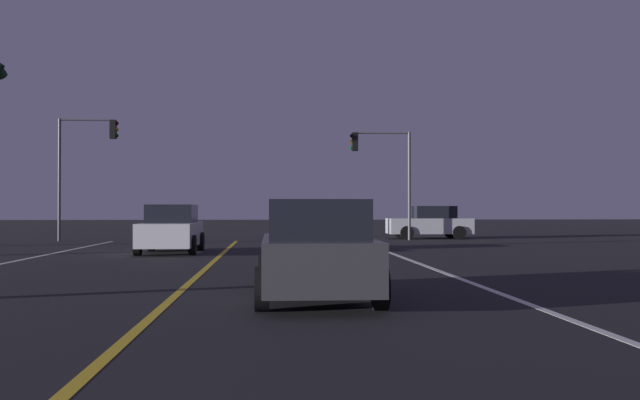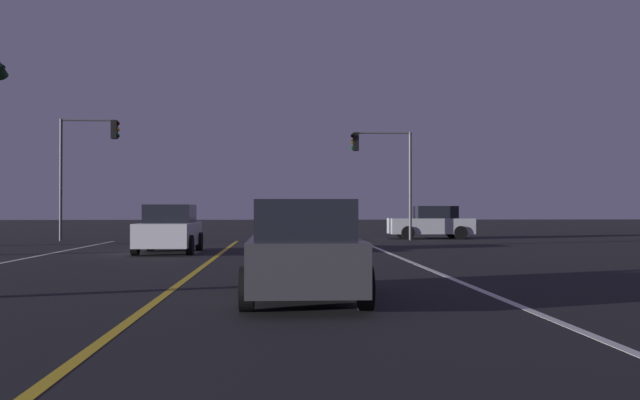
% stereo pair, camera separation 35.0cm
% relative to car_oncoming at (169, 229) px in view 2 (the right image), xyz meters
% --- Properties ---
extents(lane_edge_right, '(0.16, 39.11, 0.01)m').
position_rel_car_oncoming_xyz_m(lane_edge_right, '(7.70, -10.53, -0.82)').
color(lane_edge_right, silver).
rests_on(lane_edge_right, ground).
extents(lane_center_divider, '(0.16, 39.11, 0.01)m').
position_rel_car_oncoming_xyz_m(lane_center_divider, '(1.83, -10.53, -0.82)').
color(lane_center_divider, gold).
rests_on(lane_center_divider, ground).
extents(car_oncoming, '(2.02, 4.30, 1.70)m').
position_rel_car_oncoming_xyz_m(car_oncoming, '(0.00, 0.00, 0.00)').
color(car_oncoming, black).
rests_on(car_oncoming, ground).
extents(car_lead_same_lane, '(2.02, 4.30, 1.70)m').
position_rel_car_oncoming_xyz_m(car_lead_same_lane, '(4.30, -13.04, 0.00)').
color(car_lead_same_lane, black).
rests_on(car_lead_same_lane, ground).
extents(car_crossing_side, '(4.30, 2.02, 1.70)m').
position_rel_car_oncoming_xyz_m(car_crossing_side, '(11.76, 11.11, 0.00)').
color(car_crossing_side, black).
rests_on(car_crossing_side, ground).
extents(traffic_light_near_right, '(3.05, 0.36, 5.37)m').
position_rel_car_oncoming_xyz_m(traffic_light_near_right, '(8.92, 9.52, 3.17)').
color(traffic_light_near_right, '#4C4C51').
rests_on(traffic_light_near_right, ground).
extents(traffic_light_near_left, '(2.87, 0.36, 5.90)m').
position_rel_car_oncoming_xyz_m(traffic_light_near_left, '(-5.40, 9.52, 3.51)').
color(traffic_light_near_left, '#4C4C51').
rests_on(traffic_light_near_left, ground).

